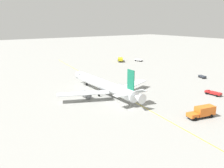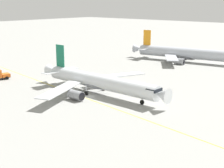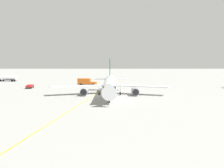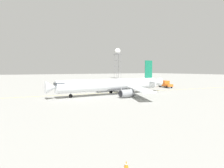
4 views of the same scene
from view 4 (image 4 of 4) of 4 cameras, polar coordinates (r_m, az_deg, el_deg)
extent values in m
plane|color=gray|center=(63.86, -0.88, -2.86)|extent=(600.00, 600.00, 0.00)
cylinder|color=silver|center=(59.78, -0.25, -0.20)|extent=(34.91, 3.90, 3.68)
cone|color=silver|center=(53.14, -18.02, -0.97)|extent=(3.02, 3.51, 3.50)
cone|color=silver|center=(71.03, 13.15, 0.64)|extent=(4.02, 3.15, 3.13)
cube|color=black|center=(53.56, -15.73, 0.01)|extent=(2.42, 3.14, 0.70)
ellipsoid|color=slate|center=(60.75, 1.18, -1.09)|extent=(12.58, 3.39, 2.02)
cube|color=#146B4C|center=(68.50, 11.01, 4.42)|extent=(3.20, 0.26, 6.18)
cube|color=silver|center=(66.18, 12.81, 0.77)|extent=(2.63, 5.07, 0.20)
cube|color=silver|center=(71.11, 9.24, 1.05)|extent=(2.63, 5.07, 0.20)
cube|color=silver|center=(53.28, 8.42, -1.49)|extent=(9.75, 16.88, 0.28)
cube|color=silver|center=(70.42, -1.95, -0.05)|extent=(9.57, 16.92, 0.28)
cylinder|color=gray|center=(53.84, 4.46, -2.86)|extent=(4.09, 2.26, 2.23)
cylinder|color=black|center=(52.70, 2.58, -3.01)|extent=(0.16, 1.90, 1.90)
cylinder|color=gray|center=(67.06, -2.99, -1.44)|extent=(4.09, 2.26, 2.23)
cylinder|color=black|center=(66.15, -4.61, -1.53)|extent=(0.16, 1.90, 1.90)
cylinder|color=#9EA0A5|center=(54.66, -12.44, -2.49)|extent=(0.20, 0.20, 2.08)
cylinder|color=black|center=(54.79, -12.42, -3.57)|extent=(1.10, 0.31, 1.10)
cylinder|color=#9EA0A5|center=(58.08, 2.82, -2.00)|extent=(0.20, 0.20, 2.08)
cylinder|color=black|center=(58.20, 2.82, -3.02)|extent=(1.10, 0.31, 1.10)
cylinder|color=#9EA0A5|center=(63.60, -0.33, -1.45)|extent=(0.20, 0.20, 2.08)
cylinder|color=black|center=(63.71, -0.33, -2.38)|extent=(1.10, 0.31, 1.10)
cube|color=#232326|center=(137.51, 10.08, 1.18)|extent=(3.48, 9.58, 0.20)
cube|color=silver|center=(140.42, 9.32, 1.52)|extent=(2.91, 2.73, 1.10)
cube|color=black|center=(141.35, 9.09, 1.60)|extent=(2.18, 0.38, 0.62)
cylinder|color=silver|center=(136.36, 10.38, 1.64)|extent=(3.03, 7.00, 2.12)
cylinder|color=black|center=(139.60, 8.91, 1.20)|extent=(0.43, 1.13, 1.10)
cylinder|color=black|center=(140.97, 9.82, 1.22)|extent=(0.43, 1.13, 1.10)
cylinder|color=black|center=(134.29, 10.30, 1.06)|extent=(0.43, 1.13, 1.10)
cylinder|color=black|center=(135.71, 11.23, 1.08)|extent=(0.43, 1.13, 1.10)
cube|color=#232326|center=(108.34, -11.62, 0.21)|extent=(4.30, 2.65, 0.20)
cube|color=#2D333D|center=(108.30, -10.87, 0.46)|extent=(1.69, 1.93, 0.70)
cube|color=black|center=(108.29, -10.60, 0.52)|extent=(0.53, 1.31, 0.39)
cube|color=#2D333D|center=(108.32, -11.99, 0.42)|extent=(3.04, 2.40, 0.60)
cylinder|color=black|center=(109.14, -10.86, 0.20)|extent=(0.70, 0.48, 0.64)
cylinder|color=black|center=(107.53, -10.86, 0.14)|extent=(0.70, 0.48, 0.64)
cylinder|color=black|center=(109.18, -12.29, 0.18)|extent=(0.70, 0.48, 0.64)
cylinder|color=black|center=(107.57, -12.31, 0.12)|extent=(0.70, 0.48, 0.64)
cube|color=#232326|center=(88.57, 15.86, -0.64)|extent=(3.76, 8.31, 0.20)
cube|color=orange|center=(86.21, 16.92, -0.39)|extent=(2.98, 2.87, 1.00)
cube|color=black|center=(85.31, 17.35, -0.34)|extent=(2.11, 0.52, 0.56)
cube|color=orange|center=(89.54, 15.41, 0.26)|extent=(3.60, 5.84, 2.40)
cylinder|color=black|center=(87.01, 17.59, -0.82)|extent=(0.48, 1.04, 1.00)
cylinder|color=black|center=(85.55, 16.22, -0.88)|extent=(0.48, 1.04, 1.00)
cylinder|color=black|center=(91.41, 15.61, -0.55)|extent=(0.48, 1.04, 1.00)
cylinder|color=black|center=(90.01, 14.27, -0.59)|extent=(0.48, 1.04, 1.00)
cube|color=#232326|center=(98.52, 2.55, -0.06)|extent=(5.81, 1.97, 0.20)
cube|color=red|center=(97.30, 1.61, 0.13)|extent=(1.84, 1.97, 0.65)
cube|color=black|center=(96.86, 1.24, 0.17)|extent=(0.19, 1.56, 0.36)
cube|color=red|center=(99.06, 2.99, 0.22)|extent=(3.92, 2.12, 0.70)
cube|color=red|center=(97.27, 1.61, 0.38)|extent=(0.69, 1.34, 0.16)
cylinder|color=black|center=(96.59, 1.93, -0.21)|extent=(0.78, 0.33, 0.76)
cylinder|color=black|center=(98.10, 1.29, -0.14)|extent=(0.78, 0.33, 0.76)
cylinder|color=black|center=(98.89, 3.72, -0.11)|extent=(0.78, 0.33, 0.76)
cylinder|color=black|center=(100.36, 3.07, -0.04)|extent=(0.78, 0.33, 0.76)
cylinder|color=slate|center=(179.96, 1.94, 5.34)|extent=(0.24, 0.24, 22.50)
cylinder|color=slate|center=(177.59, 0.70, 5.35)|extent=(0.24, 0.24, 22.50)
cylinder|color=slate|center=(173.73, 1.47, 5.37)|extent=(0.24, 0.24, 22.50)
cylinder|color=slate|center=(176.15, 2.72, 5.36)|extent=(0.24, 0.24, 22.50)
cube|color=slate|center=(176.83, 1.70, 3.53)|extent=(4.72, 4.72, 0.16)
cube|color=slate|center=(176.84, 1.71, 5.35)|extent=(4.72, 4.72, 0.16)
cube|color=slate|center=(177.04, 1.71, 7.18)|extent=(4.72, 4.72, 0.16)
cube|color=slate|center=(177.42, 1.71, 9.04)|extent=(5.32, 5.32, 0.30)
sphere|color=white|center=(177.68, 1.72, 9.93)|extent=(5.26, 5.26, 5.26)
cube|color=yellow|center=(63.94, -3.92, -2.86)|extent=(164.45, 23.54, 0.01)
cone|color=orange|center=(16.71, 4.35, -23.05)|extent=(0.36, 0.36, 0.55)
cylinder|color=white|center=(16.70, 4.35, -22.97)|extent=(0.22, 0.22, 0.06)
camera|label=1|loc=(102.21, 56.57, 12.19)|focal=38.64mm
camera|label=2|loc=(114.49, -43.83, 10.69)|focal=52.78mm
camera|label=3|loc=(71.40, -74.04, 3.08)|focal=42.51mm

